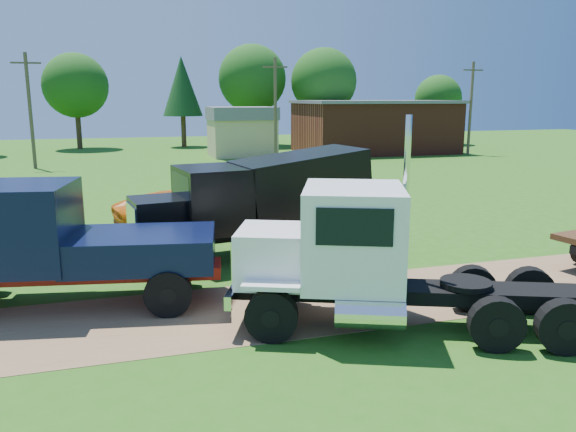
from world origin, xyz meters
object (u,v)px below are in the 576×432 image
object	(u,v)px
white_semi_tractor	(356,257)
black_dump_truck	(261,198)
navy_truck	(58,244)
orange_pickup	(183,209)

from	to	relation	value
white_semi_tractor	black_dump_truck	world-z (taller)	white_semi_tractor
white_semi_tractor	navy_truck	distance (m)	7.97
black_dump_truck	navy_truck	size ratio (longest dim) A/B	1.12
white_semi_tractor	orange_pickup	size ratio (longest dim) A/B	1.48
orange_pickup	white_semi_tractor	bearing A→B (deg)	-178.02
white_semi_tractor	orange_pickup	bearing A→B (deg)	125.68
white_semi_tractor	navy_truck	size ratio (longest dim) A/B	1.09
navy_truck	orange_pickup	world-z (taller)	navy_truck
white_semi_tractor	orange_pickup	world-z (taller)	white_semi_tractor
white_semi_tractor	navy_truck	bearing A→B (deg)	175.57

